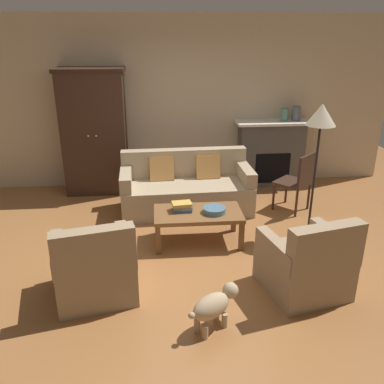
# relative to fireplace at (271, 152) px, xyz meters

# --- Properties ---
(ground_plane) EXTENTS (9.60, 9.60, 0.00)m
(ground_plane) POSITION_rel_fireplace_xyz_m (-1.55, -2.30, -0.57)
(ground_plane) COLOR #9E6638
(back_wall) EXTENTS (7.20, 0.10, 2.80)m
(back_wall) POSITION_rel_fireplace_xyz_m (-1.55, 0.25, 0.83)
(back_wall) COLOR beige
(back_wall) RESTS_ON ground
(fireplace) EXTENTS (1.26, 0.48, 1.12)m
(fireplace) POSITION_rel_fireplace_xyz_m (0.00, 0.00, 0.00)
(fireplace) COLOR #4C4947
(fireplace) RESTS_ON ground
(armoire) EXTENTS (1.06, 0.57, 2.01)m
(armoire) POSITION_rel_fireplace_xyz_m (-2.95, -0.08, 0.44)
(armoire) COLOR #382319
(armoire) RESTS_ON ground
(couch) EXTENTS (1.95, 0.92, 0.86)m
(couch) POSITION_rel_fireplace_xyz_m (-1.54, -0.97, -0.25)
(couch) COLOR tan
(couch) RESTS_ON ground
(coffee_table) EXTENTS (1.10, 0.60, 0.42)m
(coffee_table) POSITION_rel_fireplace_xyz_m (-1.47, -2.02, -0.20)
(coffee_table) COLOR brown
(coffee_table) RESTS_ON ground
(fruit_bowl) EXTENTS (0.28, 0.28, 0.07)m
(fruit_bowl) POSITION_rel_fireplace_xyz_m (-1.27, -2.06, -0.11)
(fruit_bowl) COLOR slate
(fruit_bowl) RESTS_ON coffee_table
(book_stack) EXTENTS (0.27, 0.20, 0.11)m
(book_stack) POSITION_rel_fireplace_xyz_m (-1.66, -1.97, -0.09)
(book_stack) COLOR #38569E
(book_stack) RESTS_ON coffee_table
(mantel_vase_jade) EXTENTS (0.13, 0.13, 0.21)m
(mantel_vase_jade) POSITION_rel_fireplace_xyz_m (0.18, -0.02, 0.65)
(mantel_vase_jade) COLOR slate
(mantel_vase_jade) RESTS_ON fireplace
(mantel_vase_slate) EXTENTS (0.14, 0.14, 0.24)m
(mantel_vase_slate) POSITION_rel_fireplace_xyz_m (0.38, -0.02, 0.67)
(mantel_vase_slate) COLOR #565B66
(mantel_vase_slate) RESTS_ON fireplace
(armchair_near_left) EXTENTS (0.91, 0.92, 0.88)m
(armchair_near_left) POSITION_rel_fireplace_xyz_m (-2.62, -3.08, -0.25)
(armchair_near_left) COLOR #997F60
(armchair_near_left) RESTS_ON ground
(armchair_near_right) EXTENTS (0.92, 0.93, 0.88)m
(armchair_near_right) POSITION_rel_fireplace_xyz_m (-0.48, -3.19, -0.25)
(armchair_near_right) COLOR #997F60
(armchair_near_right) RESTS_ON ground
(side_chair_wooden) EXTENTS (0.62, 0.62, 0.90)m
(side_chair_wooden) POSITION_rel_fireplace_xyz_m (0.09, -1.20, -0.06)
(side_chair_wooden) COLOR #382319
(side_chair_wooden) RESTS_ON ground
(floor_lamp) EXTENTS (0.36, 0.36, 1.73)m
(floor_lamp) POSITION_rel_fireplace_xyz_m (0.02, -1.95, 0.93)
(floor_lamp) COLOR black
(floor_lamp) RESTS_ON ground
(dog) EXTENTS (0.49, 0.41, 0.39)m
(dog) POSITION_rel_fireplace_xyz_m (-1.49, -3.67, -0.32)
(dog) COLOR tan
(dog) RESTS_ON ground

